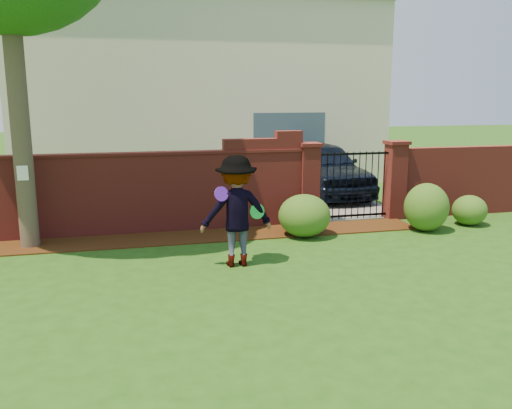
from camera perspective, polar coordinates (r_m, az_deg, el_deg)
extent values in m
cube|color=#204812|center=(8.34, -1.02, -9.17)|extent=(80.00, 80.00, 0.01)
cube|color=#311908|center=(11.35, -9.52, -3.58)|extent=(11.10, 1.08, 0.03)
cube|color=maroon|center=(11.80, -15.73, 0.87)|extent=(8.70, 0.25, 1.70)
cube|color=maroon|center=(12.04, 0.72, 6.32)|extent=(1.80, 0.25, 0.30)
cube|color=maroon|center=(12.19, 3.48, 7.45)|extent=(0.60, 0.25, 0.16)
cube|color=maroon|center=(11.67, -15.96, 5.12)|extent=(8.70, 0.31, 0.06)
cube|color=maroon|center=(14.44, 21.53, 2.39)|extent=(4.00, 0.25, 1.70)
cube|color=maroon|center=(12.49, 5.60, 2.06)|extent=(0.42, 0.42, 1.80)
cube|color=maroon|center=(12.37, 5.69, 6.36)|extent=(0.50, 0.50, 0.08)
cube|color=maroon|center=(13.38, 14.53, 2.37)|extent=(0.42, 0.42, 1.80)
cube|color=maroon|center=(13.27, 14.74, 6.38)|extent=(0.50, 0.50, 0.08)
cylinder|color=black|center=(12.59, 6.85, 1.88)|extent=(0.02, 0.02, 1.60)
cylinder|color=black|center=(12.65, 7.53, 1.91)|extent=(0.02, 0.02, 1.60)
cylinder|color=black|center=(12.71, 8.21, 1.93)|extent=(0.02, 0.02, 1.60)
cylinder|color=black|center=(12.77, 8.89, 1.96)|extent=(0.02, 0.02, 1.60)
cylinder|color=black|center=(12.84, 9.55, 1.98)|extent=(0.02, 0.02, 1.60)
cylinder|color=black|center=(12.90, 10.21, 2.01)|extent=(0.02, 0.02, 1.60)
cylinder|color=black|center=(12.97, 10.87, 2.03)|extent=(0.02, 0.02, 1.60)
cylinder|color=black|center=(13.04, 11.51, 2.05)|extent=(0.02, 0.02, 1.60)
cylinder|color=black|center=(13.11, 12.15, 2.08)|extent=(0.02, 0.02, 1.60)
cylinder|color=black|center=(13.18, 12.79, 2.10)|extent=(0.02, 0.02, 1.60)
cylinder|color=black|center=(13.25, 13.41, 2.12)|extent=(0.02, 0.02, 1.60)
cube|color=black|center=(13.04, 10.10, -1.16)|extent=(1.78, 0.03, 0.05)
cube|color=black|center=(12.80, 10.33, 5.32)|extent=(1.78, 0.03, 0.05)
cube|color=slate|center=(16.72, 4.54, 1.37)|extent=(3.20, 8.00, 0.01)
cube|color=beige|center=(19.79, -6.12, 11.62)|extent=(12.00, 6.00, 6.00)
cube|color=#384C5B|center=(17.54, 3.51, 5.80)|extent=(2.40, 0.12, 2.40)
cube|color=#3F332D|center=(20.05, -6.33, 20.66)|extent=(12.40, 6.40, 0.30)
imported|color=black|center=(16.03, 7.22, 3.78)|extent=(2.11, 4.82, 1.61)
cylinder|color=#433528|center=(11.17, -24.22, 13.41)|extent=(0.36, 0.36, 7.00)
cube|color=white|center=(11.07, -23.54, 3.08)|extent=(0.20, 0.01, 0.28)
ellipsoid|color=#245319|center=(11.36, 5.16, -1.18)|extent=(1.10, 1.10, 0.90)
ellipsoid|color=#245319|center=(12.36, 17.65, -0.28)|extent=(0.97, 0.97, 1.06)
ellipsoid|color=#245319|center=(13.29, 21.73, -0.57)|extent=(0.78, 0.78, 0.70)
imported|color=gray|center=(9.27, -2.09, -0.76)|extent=(1.27, 0.75, 1.94)
cylinder|color=#631FC7|center=(9.01, -3.70, 1.13)|extent=(0.26, 0.14, 0.25)
cylinder|color=green|center=(9.25, 0.11, -0.71)|extent=(0.28, 0.11, 0.27)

